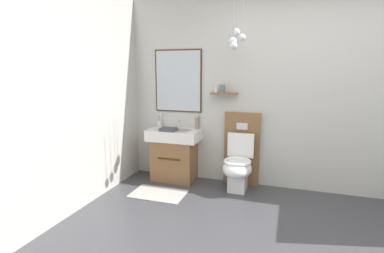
# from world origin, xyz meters

# --- Properties ---
(wall_back) EXTENTS (5.09, 0.62, 2.59)m
(wall_back) POSITION_xyz_m (-0.02, 1.73, 1.30)
(wall_back) COLOR beige
(wall_back) RESTS_ON ground
(wall_left) EXTENTS (0.12, 3.58, 2.59)m
(wall_left) POSITION_xyz_m (-2.48, 0.00, 1.29)
(wall_left) COLOR beige
(wall_left) RESTS_ON ground
(bath_mat) EXTENTS (0.68, 0.44, 0.01)m
(bath_mat) POSITION_xyz_m (-1.75, 0.92, 0.01)
(bath_mat) COLOR #9E9993
(bath_mat) RESTS_ON ground
(vanity_sink_left) EXTENTS (0.73, 0.43, 0.74)m
(vanity_sink_left) POSITION_xyz_m (-1.75, 1.49, 0.39)
(vanity_sink_left) COLOR brown
(vanity_sink_left) RESTS_ON ground
(tap_on_left_sink) EXTENTS (0.03, 0.13, 0.11)m
(tap_on_left_sink) POSITION_xyz_m (-1.75, 1.64, 0.81)
(tap_on_left_sink) COLOR silver
(tap_on_left_sink) RESTS_ON vanity_sink_left
(toilet) EXTENTS (0.48, 0.63, 1.00)m
(toilet) POSITION_xyz_m (-0.81, 1.47, 0.38)
(toilet) COLOR brown
(toilet) RESTS_ON ground
(toothbrush_cup) EXTENTS (0.07, 0.07, 0.21)m
(toothbrush_cup) POSITION_xyz_m (-2.03, 1.63, 0.79)
(toothbrush_cup) COLOR silver
(toothbrush_cup) RESTS_ON vanity_sink_left
(soap_dispenser) EXTENTS (0.06, 0.06, 0.20)m
(soap_dispenser) POSITION_xyz_m (-1.46, 1.64, 0.82)
(soap_dispenser) COLOR gray
(soap_dispenser) RESTS_ON vanity_sink_left
(folded_hand_towel) EXTENTS (0.22, 0.16, 0.04)m
(folded_hand_towel) POSITION_xyz_m (-1.79, 1.37, 0.76)
(folded_hand_towel) COLOR #47474C
(folded_hand_towel) RESTS_ON vanity_sink_left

